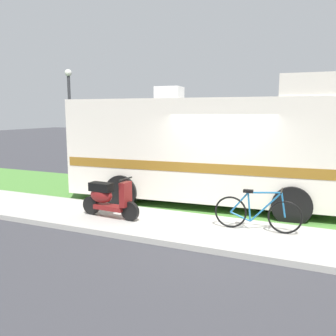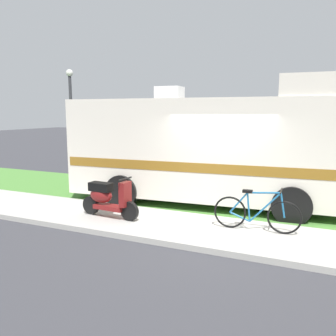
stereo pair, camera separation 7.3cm
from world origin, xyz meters
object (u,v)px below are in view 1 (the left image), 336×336
scooter (108,198)px  bicycle (257,213)px  motorhome_rv (211,147)px  pickup_truck_far (235,144)px  street_lamp_post (70,112)px

scooter → bicycle: 3.38m
motorhome_rv → bicycle: motorhome_rv is taller
motorhome_rv → bicycle: bearing=-52.5°
bicycle → pickup_truck_far: bearing=105.4°
motorhome_rv → bicycle: 2.92m
scooter → motorhome_rv: bearing=56.3°
motorhome_rv → street_lamp_post: 7.13m
scooter → street_lamp_post: (-4.96, 4.92, 2.00)m
motorhome_rv → pickup_truck_far: size_ratio=1.45×
scooter → bicycle: size_ratio=0.87×
motorhome_rv → pickup_truck_far: 8.35m
motorhome_rv → scooter: motorhome_rv is taller
pickup_truck_far → street_lamp_post: (-5.46, -5.88, 1.61)m
motorhome_rv → scooter: 3.24m
bicycle → pickup_truck_far: 10.77m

